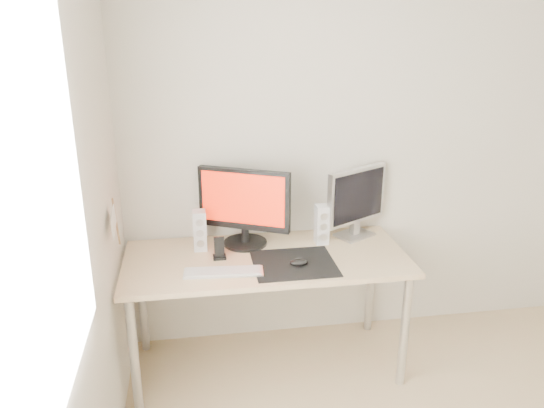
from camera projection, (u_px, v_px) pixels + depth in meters
wall_back at (404, 146)px, 3.31m from camera, size 3.50×0.00×3.50m
wall_left at (40, 318)px, 1.42m from camera, size 0.00×3.50×3.50m
window_pane at (30, 231)px, 1.34m from camera, size 0.00×1.30×1.30m
mousepad at (294, 263)px, 2.92m from camera, size 0.45×0.40×0.00m
mouse at (299, 262)px, 2.89m from camera, size 0.10×0.06×0.04m
desk at (266, 269)px, 3.03m from camera, size 1.60×0.70×0.73m
main_monitor at (244, 204)px, 3.08m from camera, size 0.51×0.35×0.47m
second_monitor at (356, 199)px, 3.21m from camera, size 0.41×0.25×0.43m
speaker_left at (200, 230)px, 3.06m from camera, size 0.08×0.09×0.24m
speaker_right at (322, 224)px, 3.15m from camera, size 0.08×0.09×0.24m
keyboard at (223, 272)px, 2.81m from camera, size 0.43×0.15×0.02m
phone_dock at (219, 252)px, 2.97m from camera, size 0.07×0.06×0.13m
pennant at (114, 221)px, 2.65m from camera, size 0.01×0.23×0.29m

